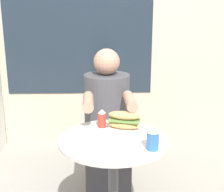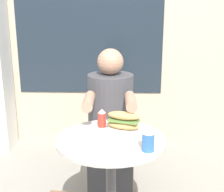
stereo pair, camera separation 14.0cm
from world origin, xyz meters
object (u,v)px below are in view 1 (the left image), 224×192
at_px(diner_chair, 106,122).
at_px(seated_diner, 107,139).
at_px(condiment_bottle, 102,118).
at_px(cafe_table, 113,170).
at_px(drink_cup, 153,140).
at_px(sandwich_on_plate, 124,122).

height_order(diner_chair, seated_diner, seated_diner).
bearing_deg(seated_diner, condiment_bottle, 81.33).
bearing_deg(cafe_table, diner_chair, 91.78).
height_order(cafe_table, seated_diner, seated_diner).
bearing_deg(condiment_bottle, seated_diner, 82.75).
bearing_deg(condiment_bottle, drink_cup, -52.05).
relative_size(sandwich_on_plate, drink_cup, 1.98).
relative_size(drink_cup, condiment_bottle, 0.92).
height_order(seated_diner, sandwich_on_plate, seated_diner).
height_order(diner_chair, drink_cup, diner_chair).
height_order(cafe_table, sandwich_on_plate, sandwich_on_plate).
distance_m(cafe_table, diner_chair, 0.84).
bearing_deg(sandwich_on_plate, condiment_bottle, 157.79).
bearing_deg(diner_chair, sandwich_on_plate, 96.39).
height_order(drink_cup, condiment_bottle, condiment_bottle).
bearing_deg(diner_chair, cafe_table, 90.36).
relative_size(seated_diner, condiment_bottle, 10.14).
distance_m(seated_diner, condiment_bottle, 0.42).
xyz_separation_m(cafe_table, drink_cup, (0.20, -0.15, 0.26)).
distance_m(diner_chair, drink_cup, 1.06).
relative_size(cafe_table, drink_cup, 6.82).
xyz_separation_m(diner_chair, seated_diner, (0.00, -0.35, -0.01)).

